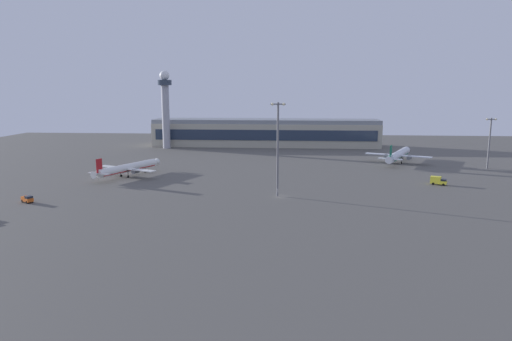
{
  "coord_description": "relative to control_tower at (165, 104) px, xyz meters",
  "views": [
    {
      "loc": [
        3.44,
        -148.67,
        35.1
      ],
      "look_at": [
        -9.78,
        25.81,
        4.0
      ],
      "focal_mm": 32.57,
      "sensor_mm": 36.0,
      "label": 1
    }
  ],
  "objects": [
    {
      "name": "cargo_loader",
      "position": [
        -8.05,
        -134.04,
        -24.66
      ],
      "size": [
        4.55,
        3.86,
        2.25
      ],
      "rotation": [
        0.0,
        0.0,
        4.15
      ],
      "color": "#D85919",
      "rests_on": "ground"
    },
    {
      "name": "ground_plane",
      "position": [
        70.04,
        -119.89,
        -25.83
      ],
      "size": [
        416.0,
        416.0,
        0.0
      ],
      "primitive_type": "plane",
      "color": "#56544F"
    },
    {
      "name": "apron_light_central",
      "position": [
        160.36,
        -58.94,
        -12.86
      ],
      "size": [
        4.8,
        0.9,
        22.37
      ],
      "color": "slate",
      "rests_on": "ground"
    },
    {
      "name": "catering_truck",
      "position": [
        127.77,
        -96.6,
        -24.26
      ],
      "size": [
        6.12,
        4.5,
        3.05
      ],
      "rotation": [
        0.0,
        0.0,
        4.28
      ],
      "color": "yellow",
      "rests_on": "ground"
    },
    {
      "name": "terminal_building",
      "position": [
        57.95,
        15.67,
        -17.74
      ],
      "size": [
        137.05,
        22.4,
        16.4
      ],
      "color": "#B2AD99",
      "rests_on": "ground"
    },
    {
      "name": "control_tower",
      "position": [
        0.0,
        0.0,
        0.0
      ],
      "size": [
        8.0,
        8.0,
        45.13
      ],
      "color": "#A8A8B2",
      "rests_on": "ground"
    },
    {
      "name": "airplane_taxiway_distant",
      "position": [
        8.08,
        -89.64,
        -22.36
      ],
      "size": [
        26.76,
        33.88,
        9.19
      ],
      "rotation": [
        0.0,
        0.0,
        -0.42
      ],
      "color": "silver",
      "rests_on": "ground"
    },
    {
      "name": "airplane_far_stand",
      "position": [
        124.4,
        -45.96,
        -22.0
      ],
      "size": [
        29.52,
        37.36,
        10.16
      ],
      "rotation": [
        0.0,
        0.0,
        -0.42
      ],
      "color": "silver",
      "rests_on": "ground"
    },
    {
      "name": "apron_light_east",
      "position": [
        69.23,
        -119.28,
        -8.59
      ],
      "size": [
        4.8,
        0.9,
        30.69
      ],
      "color": "slate",
      "rests_on": "ground"
    }
  ]
}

